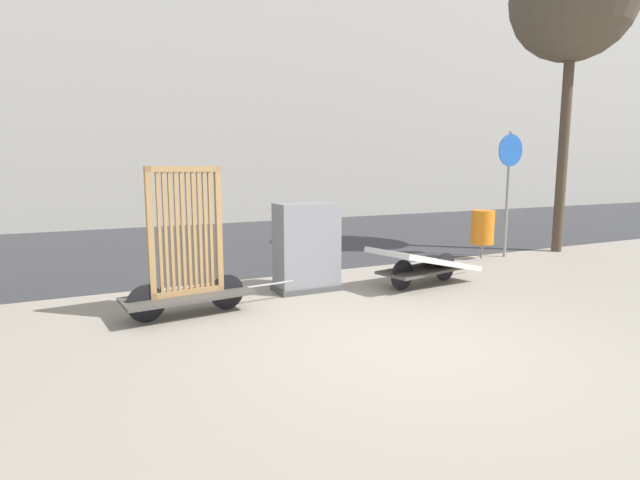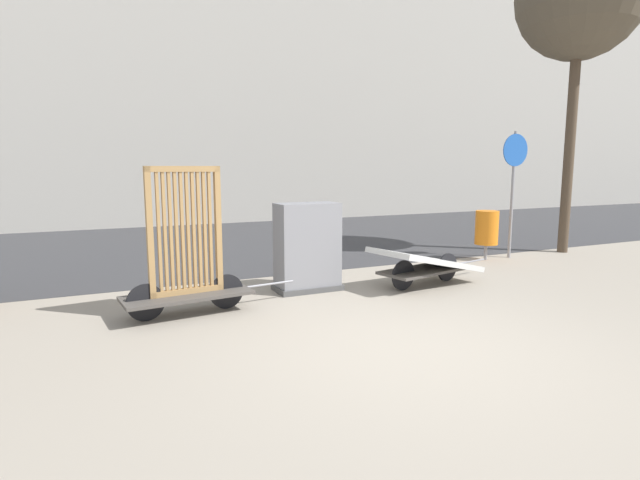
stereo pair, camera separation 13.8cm
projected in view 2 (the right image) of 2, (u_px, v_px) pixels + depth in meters
ground_plane at (407, 347)px, 5.09m from camera, size 60.00×60.00×0.00m
road_strip at (220, 243)px, 12.07m from camera, size 56.00×8.19×0.01m
building_facade at (170, 37)px, 16.64m from camera, size 48.00×4.00×12.24m
bike_cart_with_bedframe at (187, 264)px, 6.12m from camera, size 2.28×0.79×1.83m
bike_cart_with_mattress at (426, 263)px, 7.68m from camera, size 2.40×1.23×0.64m
utility_cabinet at (307, 250)px, 7.35m from camera, size 0.97×0.54×1.30m
trash_bin at (487, 228)px, 9.76m from camera, size 0.44×0.44×0.97m
sign_post at (514, 174)px, 9.86m from camera, size 0.63×0.06×2.51m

